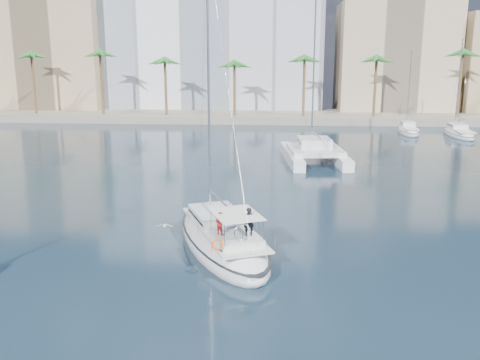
{
  "coord_description": "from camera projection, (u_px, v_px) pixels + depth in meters",
  "views": [
    {
      "loc": [
        1.17,
        -31.28,
        11.55
      ],
      "look_at": [
        -1.17,
        1.5,
        3.61
      ],
      "focal_mm": 40.0,
      "sensor_mm": 36.0,
      "label": 1
    }
  ],
  "objects": [
    {
      "name": "building_beige",
      "position": [
        394.0,
        60.0,
        97.13
      ],
      "size": [
        20.0,
        14.0,
        20.0
      ],
      "primitive_type": "cube",
      "color": "tan",
      "rests_on": "ground"
    },
    {
      "name": "moored_yacht_b",
      "position": [
        458.0,
        136.0,
        74.92
      ],
      "size": [
        3.32,
        10.83,
        13.72
      ],
      "primitive_type": null,
      "rotation": [
        0.0,
        0.0,
        -0.02
      ],
      "color": "white",
      "rests_on": "ground"
    },
    {
      "name": "catamaran",
      "position": [
        314.0,
        151.0,
        57.41
      ],
      "size": [
        7.22,
        12.54,
        17.47
      ],
      "rotation": [
        0.0,
        0.0,
        0.11
      ],
      "color": "white",
      "rests_on": "ground"
    },
    {
      "name": "moored_yacht_a",
      "position": [
        408.0,
        133.0,
        77.31
      ],
      "size": [
        3.37,
        9.52,
        11.9
      ],
      "primitive_type": null,
      "rotation": [
        0.0,
        0.0,
        -0.07
      ],
      "color": "white",
      "rests_on": "ground"
    },
    {
      "name": "building_tan_left",
      "position": [
        49.0,
        54.0,
        100.34
      ],
      "size": [
        22.0,
        14.0,
        22.0
      ],
      "primitive_type": "cube",
      "color": "tan",
      "rests_on": "ground"
    },
    {
      "name": "palm_left",
      "position": [
        66.0,
        59.0,
        88.33
      ],
      "size": [
        3.6,
        3.6,
        12.3
      ],
      "color": "brown",
      "rests_on": "ground"
    },
    {
      "name": "quay",
      "position": [
        271.0,
        116.0,
        92.13
      ],
      "size": [
        120.0,
        14.0,
        1.2
      ],
      "primitive_type": "cube",
      "color": "gray",
      "rests_on": "ground"
    },
    {
      "name": "palm_centre",
      "position": [
        272.0,
        59.0,
        85.98
      ],
      "size": [
        3.6,
        3.6,
        12.3
      ],
      "color": "brown",
      "rests_on": "ground"
    },
    {
      "name": "ground",
      "position": [
        257.0,
        242.0,
        33.12
      ],
      "size": [
        160.0,
        160.0,
        0.0
      ],
      "primitive_type": "plane",
      "color": "black",
      "rests_on": "ground"
    },
    {
      "name": "building_modern",
      "position": [
        210.0,
        38.0,
        101.44
      ],
      "size": [
        42.0,
        16.0,
        28.0
      ],
      "primitive_type": "cube",
      "color": "white",
      "rests_on": "ground"
    },
    {
      "name": "main_sloop",
      "position": [
        222.0,
        240.0,
        31.98
      ],
      "size": [
        8.5,
        13.14,
        18.65
      ],
      "rotation": [
        0.0,
        0.0,
        0.39
      ],
      "color": "white",
      "rests_on": "ground"
    },
    {
      "name": "seagull",
      "position": [
        165.0,
        226.0,
        33.11
      ],
      "size": [
        1.01,
        0.43,
        0.19
      ],
      "color": "silver",
      "rests_on": "ground"
    }
  ]
}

